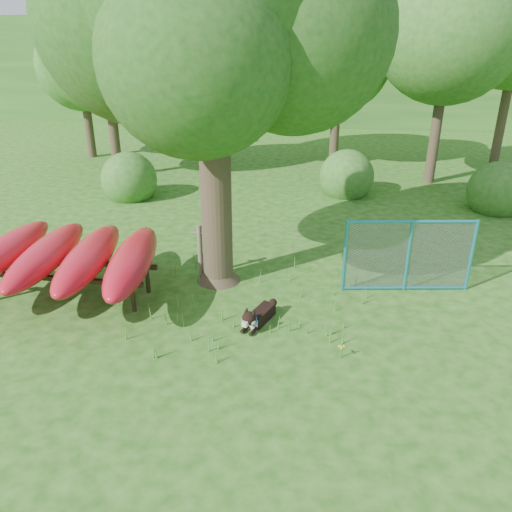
# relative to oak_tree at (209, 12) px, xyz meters

# --- Properties ---
(ground) EXTENTS (80.00, 80.00, 0.00)m
(ground) POSITION_rel_oak_tree_xyz_m (0.79, -2.06, -5.28)
(ground) COLOR #1E4F0F
(ground) RESTS_ON ground
(oak_tree) EXTENTS (6.51, 5.78, 7.92)m
(oak_tree) POSITION_rel_oak_tree_xyz_m (0.00, 0.00, 0.00)
(oak_tree) COLOR #372C1E
(oak_tree) RESTS_ON ground
(wooden_post) EXTENTS (0.32, 0.12, 1.19)m
(wooden_post) POSITION_rel_oak_tree_xyz_m (-0.41, 0.13, -4.65)
(wooden_post) COLOR brown
(wooden_post) RESTS_ON ground
(kayak_rack) EXTENTS (3.89, 3.46, 1.17)m
(kayak_rack) POSITION_rel_oak_tree_xyz_m (-2.75, -1.22, -4.39)
(kayak_rack) COLOR black
(kayak_rack) RESTS_ON ground
(husky_dog) EXTENTS (0.56, 1.05, 0.49)m
(husky_dog) POSITION_rel_oak_tree_xyz_m (1.15, -1.73, -5.11)
(husky_dog) COLOR black
(husky_dog) RESTS_ON ground
(fence_section) EXTENTS (2.64, 0.51, 2.59)m
(fence_section) POSITION_rel_oak_tree_xyz_m (3.98, 0.13, -4.50)
(fence_section) COLOR teal
(fence_section) RESTS_ON ground
(wildflower_clump) EXTENTS (0.12, 0.12, 0.25)m
(wildflower_clump) POSITION_rel_oak_tree_xyz_m (2.67, -2.54, -5.08)
(wildflower_clump) COLOR #448A2D
(wildflower_clump) RESTS_ON ground
(bg_tree_a) EXTENTS (4.40, 4.40, 6.70)m
(bg_tree_a) POSITION_rel_oak_tree_xyz_m (-5.71, 7.94, -0.80)
(bg_tree_a) COLOR #372C1E
(bg_tree_a) RESTS_ON ground
(bg_tree_b) EXTENTS (5.20, 5.20, 8.22)m
(bg_tree_b) POSITION_rel_oak_tree_xyz_m (-2.21, 9.94, 0.33)
(bg_tree_b) COLOR #372C1E
(bg_tree_b) RESTS_ON ground
(bg_tree_c) EXTENTS (4.00, 4.00, 6.12)m
(bg_tree_c) POSITION_rel_oak_tree_xyz_m (2.29, 10.94, -1.17)
(bg_tree_c) COLOR #372C1E
(bg_tree_c) RESTS_ON ground
(bg_tree_d) EXTENTS (4.80, 4.80, 7.50)m
(bg_tree_d) POSITION_rel_oak_tree_xyz_m (5.79, 8.94, -0.20)
(bg_tree_d) COLOR #372C1E
(bg_tree_d) RESTS_ON ground
(bg_tree_f) EXTENTS (3.60, 3.60, 5.55)m
(bg_tree_f) POSITION_rel_oak_tree_xyz_m (-8.21, 10.94, -1.55)
(bg_tree_f) COLOR #372C1E
(bg_tree_f) RESTS_ON ground
(shrub_left) EXTENTS (1.80, 1.80, 1.80)m
(shrub_left) POSITION_rel_oak_tree_xyz_m (-4.21, 5.44, -5.28)
(shrub_left) COLOR #2B601F
(shrub_left) RESTS_ON ground
(shrub_right) EXTENTS (1.80, 1.80, 1.80)m
(shrub_right) POSITION_rel_oak_tree_xyz_m (7.29, 5.94, -5.28)
(shrub_right) COLOR #2B601F
(shrub_right) RESTS_ON ground
(shrub_mid) EXTENTS (1.80, 1.80, 1.80)m
(shrub_mid) POSITION_rel_oak_tree_xyz_m (2.79, 6.94, -5.28)
(shrub_mid) COLOR #2B601F
(shrub_mid) RESTS_ON ground
(wooded_hillside) EXTENTS (80.00, 12.00, 6.00)m
(wooded_hillside) POSITION_rel_oak_tree_xyz_m (0.79, 25.94, -2.28)
(wooded_hillside) COLOR #2B601F
(wooded_hillside) RESTS_ON ground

